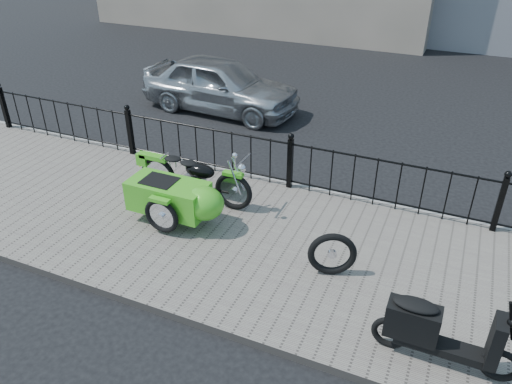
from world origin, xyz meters
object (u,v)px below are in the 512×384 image
at_px(motorcycle_sidecar, 183,194).
at_px(scooter, 436,332).
at_px(sedan_car, 220,85).
at_px(spare_tire, 332,254).

xyz_separation_m(motorcycle_sidecar, scooter, (4.13, -1.41, -0.05)).
bearing_deg(motorcycle_sidecar, sedan_car, 110.50).
height_order(scooter, spare_tire, scooter).
bearing_deg(scooter, spare_tire, 145.64).
bearing_deg(sedan_car, spare_tire, -136.74).
relative_size(motorcycle_sidecar, spare_tire, 3.31).
height_order(motorcycle_sidecar, spare_tire, motorcycle_sidecar).
distance_m(spare_tire, sedan_car, 6.97).
bearing_deg(spare_tire, scooter, -34.36).
distance_m(motorcycle_sidecar, sedan_car, 5.27).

